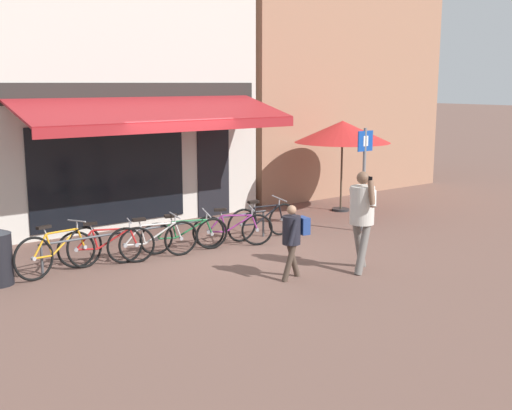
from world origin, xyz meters
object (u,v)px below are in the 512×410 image
bicycle_black (262,221)px  cafe_parasol (342,132)px  pedestrian_child (293,233)px  bicycle_red (107,246)px  bicycle_purple (233,229)px  bicycle_green (184,235)px  pedestrian_adult (362,211)px  bicycle_silver (153,240)px  bicycle_orange (60,251)px  parking_sign (364,168)px

bicycle_black → cafe_parasol: cafe_parasol is taller
bicycle_black → pedestrian_child: 2.86m
bicycle_red → pedestrian_child: 3.41m
bicycle_purple → bicycle_green: bearing=-164.0°
bicycle_black → pedestrian_adult: (-0.06, -2.87, 0.69)m
bicycle_red → bicycle_green: bearing=15.1°
bicycle_silver → bicycle_purple: 1.73m
bicycle_green → bicycle_black: 1.88m
bicycle_black → cafe_parasol: size_ratio=0.72×
bicycle_red → bicycle_purple: size_ratio=1.13×
pedestrian_child → bicycle_green: bearing=-66.8°
pedestrian_adult → bicycle_purple: bearing=-83.3°
bicycle_green → bicycle_black: bearing=13.9°
bicycle_red → bicycle_black: bicycle_black is taller
bicycle_orange → bicycle_red: bearing=-12.8°
bicycle_silver → cafe_parasol: bearing=19.4°
bicycle_silver → cafe_parasol: cafe_parasol is taller
pedestrian_adult → cafe_parasol: bearing=-141.0°
bicycle_green → parking_sign: 4.28m
parking_sign → bicycle_orange: bearing=171.9°
pedestrian_child → parking_sign: bearing=-143.3°
pedestrian_adult → parking_sign: size_ratio=0.78×
bicycle_silver → parking_sign: (4.78, -0.74, 1.03)m
bicycle_silver → parking_sign: 4.95m
bicycle_orange → parking_sign: (6.48, -0.92, 1.00)m
bicycle_red → pedestrian_child: (2.13, -2.63, 0.42)m
bicycle_purple → pedestrian_adult: pedestrian_adult is taller
parking_sign → pedestrian_adult: bearing=-137.2°
pedestrian_adult → bicycle_red: bearing=-51.4°
bicycle_red → bicycle_silver: size_ratio=0.94×
bicycle_purple → bicycle_black: 0.88m
bicycle_orange → pedestrian_adult: bearing=-47.9°
bicycle_orange → bicycle_green: 2.42m
bicycle_orange → bicycle_purple: 3.44m
pedestrian_adult → bicycle_black: bearing=-101.1°
bicycle_black → pedestrian_child: size_ratio=1.37×
bicycle_red → cafe_parasol: size_ratio=0.69×
bicycle_orange → pedestrian_child: 4.00m
parking_sign → bicycle_green: bearing=168.4°
pedestrian_adult → pedestrian_child: 1.33m
bicycle_green → bicycle_red: bearing=-168.0°
bicycle_orange → parking_sign: bearing=-20.8°
bicycle_orange → bicycle_green: size_ratio=0.99×
bicycle_orange → cafe_parasol: size_ratio=0.71×
bicycle_black → parking_sign: parking_sign is taller
bicycle_silver → pedestrian_adult: 3.85m
bicycle_purple → cafe_parasol: (4.32, 1.32, 1.66)m
bicycle_red → parking_sign: 5.79m
bicycle_purple → bicycle_orange: bearing=-157.9°
bicycle_green → cafe_parasol: size_ratio=0.72×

